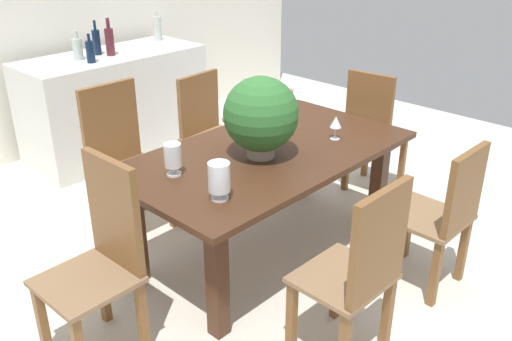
{
  "coord_description": "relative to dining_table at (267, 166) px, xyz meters",
  "views": [
    {
      "loc": [
        -2.36,
        -2.26,
        2.09
      ],
      "look_at": [
        -0.0,
        -0.03,
        0.57
      ],
      "focal_mm": 39.04,
      "sensor_mm": 36.0,
      "label": 1
    }
  ],
  "objects": [
    {
      "name": "ground_plane",
      "position": [
        0.0,
        0.12,
        -0.63
      ],
      "size": [
        7.04,
        7.04,
        0.0
      ],
      "primitive_type": "plane",
      "color": "silver"
    },
    {
      "name": "back_wall",
      "position": [
        0.0,
        2.72,
        0.67
      ],
      "size": [
        6.4,
        0.1,
        2.6
      ],
      "primitive_type": "cube",
      "color": "silver",
      "rests_on": "ground"
    },
    {
      "name": "dining_table",
      "position": [
        0.0,
        0.0,
        0.0
      ],
      "size": [
        1.86,
        1.04,
        0.74
      ],
      "color": "#422616",
      "rests_on": "ground"
    },
    {
      "name": "chair_foot_end",
      "position": [
        1.21,
        -0.01,
        -0.08
      ],
      "size": [
        0.45,
        0.44,
        1.01
      ],
      "rotation": [
        0.0,
        0.0,
        1.66
      ],
      "color": "brown",
      "rests_on": "ground"
    },
    {
      "name": "chair_head_end",
      "position": [
        -1.2,
        0.0,
        -0.07
      ],
      "size": [
        0.44,
        0.43,
        1.04
      ],
      "rotation": [
        0.0,
        0.0,
        -1.55
      ],
      "color": "brown",
      "rests_on": "ground"
    },
    {
      "name": "chair_far_right",
      "position": [
        0.41,
        1.0,
        -0.11
      ],
      "size": [
        0.49,
        0.5,
        0.94
      ],
      "rotation": [
        0.0,
        0.0,
        0.08
      ],
      "color": "brown",
      "rests_on": "ground"
    },
    {
      "name": "chair_far_left",
      "position": [
        -0.42,
        1.0,
        -0.07
      ],
      "size": [
        0.48,
        0.45,
        1.03
      ],
      "rotation": [
        0.0,
        0.0,
        -0.02
      ],
      "color": "brown",
      "rests_on": "ground"
    },
    {
      "name": "chair_near_right",
      "position": [
        0.42,
        -0.99,
        -0.12
      ],
      "size": [
        0.43,
        0.46,
        0.93
      ],
      "rotation": [
        0.0,
        0.0,
        3.13
      ],
      "color": "brown",
      "rests_on": "ground"
    },
    {
      "name": "chair_near_left",
      "position": [
        -0.42,
        -0.99,
        -0.08
      ],
      "size": [
        0.46,
        0.41,
        1.0
      ],
      "rotation": [
        0.0,
        0.0,
        3.12
      ],
      "color": "brown",
      "rests_on": "ground"
    },
    {
      "name": "flower_centerpiece",
      "position": [
        -0.09,
        -0.03,
        0.37
      ],
      "size": [
        0.45,
        0.45,
        0.49
      ],
      "color": "gray",
      "rests_on": "dining_table"
    },
    {
      "name": "crystal_vase_left",
      "position": [
        -0.62,
        0.15,
        0.22
      ],
      "size": [
        0.1,
        0.1,
        0.19
      ],
      "color": "silver",
      "rests_on": "dining_table"
    },
    {
      "name": "crystal_vase_center_near",
      "position": [
        -0.64,
        -0.25,
        0.22
      ],
      "size": [
        0.12,
        0.12,
        0.2
      ],
      "color": "silver",
      "rests_on": "dining_table"
    },
    {
      "name": "wine_glass",
      "position": [
        0.45,
        -0.19,
        0.22
      ],
      "size": [
        0.08,
        0.08,
        0.16
      ],
      "color": "silver",
      "rests_on": "dining_table"
    },
    {
      "name": "kitchen_counter",
      "position": [
        0.33,
        2.19,
        -0.16
      ],
      "size": [
        1.65,
        0.69,
        0.93
      ],
      "primitive_type": "cube",
      "color": "silver",
      "rests_on": "ground"
    },
    {
      "name": "wine_bottle_green",
      "position": [
        0.97,
        2.33,
        0.42
      ],
      "size": [
        0.07,
        0.07,
        0.28
      ],
      "color": "#B2BFB7",
      "rests_on": "kitchen_counter"
    },
    {
      "name": "wine_bottle_dark",
      "position": [
        0.3,
        2.14,
        0.43
      ],
      "size": [
        0.08,
        0.08,
        0.32
      ],
      "color": "#511E28",
      "rests_on": "kitchen_counter"
    },
    {
      "name": "wine_bottle_clear",
      "position": [
        0.02,
        2.2,
        0.4
      ],
      "size": [
        0.08,
        0.08,
        0.25
      ],
      "color": "#B2BFB7",
      "rests_on": "kitchen_counter"
    },
    {
      "name": "wine_bottle_amber",
      "position": [
        0.24,
        2.25,
        0.41
      ],
      "size": [
        0.07,
        0.07,
        0.3
      ],
      "color": "#0F1E38",
      "rests_on": "kitchen_counter"
    },
    {
      "name": "wine_bottle_tall",
      "position": [
        0.04,
        2.04,
        0.4
      ],
      "size": [
        0.07,
        0.07,
        0.24
      ],
      "color": "#0F1E38",
      "rests_on": "kitchen_counter"
    }
  ]
}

